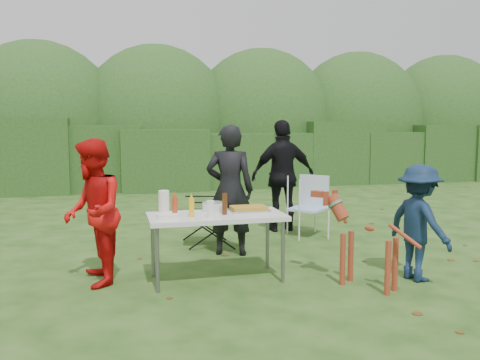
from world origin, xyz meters
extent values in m
plane|color=#1E4211|center=(0.00, 0.00, 0.00)|extent=(80.00, 80.00, 0.00)
cube|color=#23471C|center=(0.00, 8.00, 0.85)|extent=(22.00, 1.40, 1.70)
ellipsoid|color=#3D6628|center=(0.00, 9.60, 1.60)|extent=(20.00, 2.60, 3.20)
cube|color=silver|center=(-0.24, 0.01, 0.71)|extent=(1.50, 0.70, 0.05)
cylinder|color=slate|center=(-0.92, -0.27, 0.34)|extent=(0.04, 0.04, 0.69)
cylinder|color=slate|center=(0.44, -0.27, 0.34)|extent=(0.04, 0.04, 0.69)
cylinder|color=slate|center=(-0.92, 0.29, 0.34)|extent=(0.04, 0.04, 0.69)
cylinder|color=slate|center=(0.44, 0.29, 0.34)|extent=(0.04, 0.04, 0.69)
imported|color=black|center=(0.16, 1.05, 0.86)|extent=(0.73, 0.60, 1.73)
imported|color=red|center=(-1.55, 0.18, 0.79)|extent=(0.65, 0.81, 1.58)
imported|color=black|center=(1.34, 2.29, 0.90)|extent=(1.06, 0.46, 1.79)
imported|color=#10233D|center=(1.93, -0.55, 0.65)|extent=(0.65, 0.92, 1.29)
cube|color=#B7B7BA|center=(0.16, 0.12, 0.75)|extent=(0.45, 0.30, 0.02)
cube|color=#A88425|center=(0.16, 0.12, 0.78)|extent=(0.40, 0.26, 0.04)
cylinder|color=yellow|center=(-0.53, -0.06, 0.84)|extent=(0.06, 0.06, 0.20)
cylinder|color=#AE371B|center=(-0.70, -0.05, 0.85)|extent=(0.06, 0.06, 0.22)
cylinder|color=#47230F|center=(-0.15, -0.02, 0.86)|extent=(0.06, 0.06, 0.24)
cylinder|color=white|center=(-0.79, 0.19, 0.87)|extent=(0.12, 0.12, 0.26)
cylinder|color=white|center=(-0.34, -0.15, 0.83)|extent=(0.08, 0.08, 0.18)
cylinder|color=silver|center=(-0.22, 0.22, 0.79)|extent=(0.26, 0.26, 0.10)
cylinder|color=white|center=(-0.79, -0.08, 0.77)|extent=(0.24, 0.24, 0.05)
camera|label=1|loc=(-1.36, -5.40, 1.75)|focal=38.00mm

